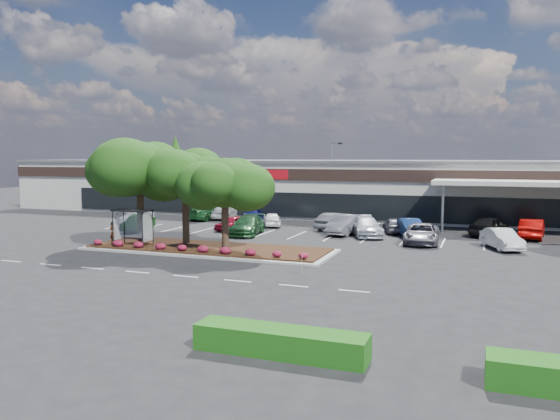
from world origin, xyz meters
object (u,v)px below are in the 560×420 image
(light_pole, at_px, (332,184))
(survey_stake, at_px, (302,261))
(car_0, at_px, (137,218))
(car_1, at_px, (138,223))

(light_pole, relative_size, survey_stake, 7.48)
(car_0, bearing_deg, light_pole, 36.47)
(light_pole, xyz_separation_m, car_1, (-13.58, -16.90, -2.94))
(car_0, bearing_deg, survey_stake, -37.63)
(car_0, xyz_separation_m, car_1, (2.78, -3.77, 0.02))
(survey_stake, xyz_separation_m, car_1, (-19.55, 12.06, -0.00))
(survey_stake, distance_m, car_0, 27.38)
(light_pole, height_order, car_0, light_pole)
(car_0, bearing_deg, car_1, -55.90)
(survey_stake, distance_m, car_1, 22.98)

